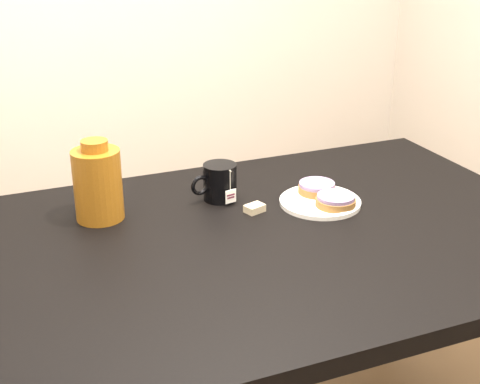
# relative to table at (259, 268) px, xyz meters

# --- Properties ---
(table) EXTENTS (1.40, 0.90, 0.75)m
(table) POSITION_rel_table_xyz_m (0.00, 0.00, 0.00)
(table) COLOR black
(table) RESTS_ON ground_plane
(plate) EXTENTS (0.20, 0.20, 0.01)m
(plate) POSITION_rel_table_xyz_m (0.20, 0.10, 0.09)
(plate) COLOR white
(plate) RESTS_ON table
(bagel_back) EXTENTS (0.12, 0.12, 0.03)m
(bagel_back) POSITION_rel_table_xyz_m (0.22, 0.14, 0.11)
(bagel_back) COLOR brown
(bagel_back) RESTS_ON plate
(bagel_front) EXTENTS (0.12, 0.12, 0.03)m
(bagel_front) POSITION_rel_table_xyz_m (0.22, 0.05, 0.11)
(bagel_front) COLOR brown
(bagel_front) RESTS_ON plate
(mug) EXTENTS (0.13, 0.10, 0.09)m
(mug) POSITION_rel_table_xyz_m (-0.01, 0.22, 0.13)
(mug) COLOR black
(mug) RESTS_ON table
(teabag_pouch) EXTENTS (0.05, 0.04, 0.02)m
(teabag_pouch) POSITION_rel_table_xyz_m (0.04, 0.12, 0.09)
(teabag_pouch) COLOR #C6B793
(teabag_pouch) RESTS_ON table
(bagel_package) EXTENTS (0.12, 0.12, 0.19)m
(bagel_package) POSITION_rel_table_xyz_m (-0.31, 0.22, 0.17)
(bagel_package) COLOR brown
(bagel_package) RESTS_ON table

